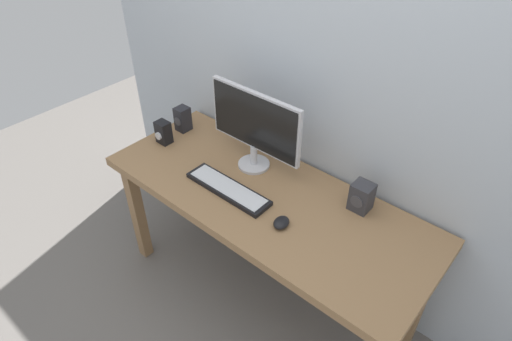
% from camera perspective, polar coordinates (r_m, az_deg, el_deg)
% --- Properties ---
extents(ground_plane, '(6.00, 6.00, 0.00)m').
position_cam_1_polar(ground_plane, '(2.70, 0.98, -15.66)').
color(ground_plane, slate).
extents(wall_back, '(3.03, 0.04, 3.00)m').
position_cam_1_polar(wall_back, '(2.03, 8.72, 18.10)').
color(wall_back, '#B2BCC6').
rests_on(wall_back, ground_plane).
extents(desk, '(1.71, 0.68, 0.77)m').
position_cam_1_polar(desk, '(2.19, 1.17, -5.03)').
color(desk, '#936D47').
rests_on(desk, ground_plane).
extents(monitor, '(0.55, 0.17, 0.43)m').
position_cam_1_polar(monitor, '(2.17, -0.16, 5.93)').
color(monitor, silver).
rests_on(monitor, desk).
extents(keyboard_primary, '(0.47, 0.13, 0.03)m').
position_cam_1_polar(keyboard_primary, '(2.15, -3.70, -2.40)').
color(keyboard_primary, black).
rests_on(keyboard_primary, desk).
extents(mouse, '(0.08, 0.10, 0.04)m').
position_cam_1_polar(mouse, '(1.96, 3.36, -6.85)').
color(mouse, black).
rests_on(mouse, desk).
extents(speaker_right, '(0.09, 0.09, 0.14)m').
position_cam_1_polar(speaker_right, '(2.07, 13.72, -3.38)').
color(speaker_right, '#333338').
rests_on(speaker_right, desk).
extents(speaker_left, '(0.07, 0.08, 0.15)m').
position_cam_1_polar(speaker_left, '(2.60, -9.62, 6.72)').
color(speaker_left, '#232328').
rests_on(speaker_left, desk).
extents(audio_controller, '(0.08, 0.08, 0.13)m').
position_cam_1_polar(audio_controller, '(2.51, -12.09, 4.92)').
color(audio_controller, black).
rests_on(audio_controller, desk).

